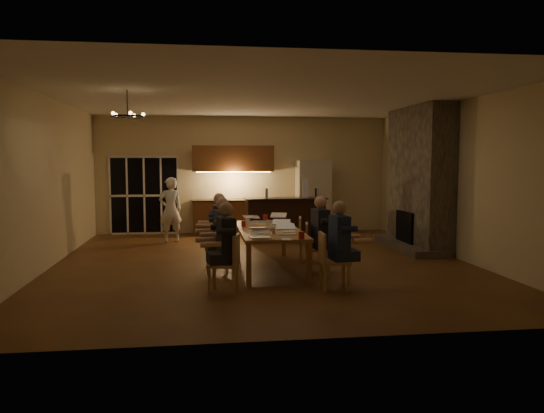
{
  "coord_description": "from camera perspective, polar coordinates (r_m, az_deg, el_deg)",
  "views": [
    {
      "loc": [
        -1.19,
        -10.18,
        2.01
      ],
      "look_at": [
        0.23,
        0.3,
        1.08
      ],
      "focal_mm": 35.0,
      "sensor_mm": 36.0,
      "label": 1
    }
  ],
  "objects": [
    {
      "name": "mug_back",
      "position": [
        10.46,
        -2.64,
        -1.62
      ],
      "size": [
        0.08,
        0.08,
        0.1
      ],
      "primitive_type": "cylinder",
      "color": "white",
      "rests_on": "dining_table"
    },
    {
      "name": "plate_near",
      "position": [
        9.28,
        1.83,
        -2.72
      ],
      "size": [
        0.24,
        0.24,
        0.02
      ],
      "primitive_type": "cylinder",
      "color": "white",
      "rests_on": "dining_table"
    },
    {
      "name": "bar_blender",
      "position": [
        13.17,
        3.61,
        1.95
      ],
      "size": [
        0.17,
        0.17,
        0.45
      ],
      "primitive_type": "cube",
      "rotation": [
        0.0,
        0.0,
        -0.17
      ],
      "color": "silver",
      "rests_on": "bar_island"
    },
    {
      "name": "french_doors",
      "position": [
        14.76,
        -13.57,
        1.15
      ],
      "size": [
        1.86,
        0.08,
        2.1
      ],
      "primitive_type": "cube",
      "color": "black",
      "rests_on": "ground"
    },
    {
      "name": "standing_person",
      "position": [
        13.22,
        -10.86,
        -0.33
      ],
      "size": [
        0.68,
        0.58,
        1.59
      ],
      "primitive_type": "imported",
      "rotation": [
        0.0,
        0.0,
        3.54
      ],
      "color": "white",
      "rests_on": "ground"
    },
    {
      "name": "person_right_mid",
      "position": [
        9.39,
        5.21,
        -3.08
      ],
      "size": [
        0.66,
        0.66,
        1.38
      ],
      "primitive_type": null,
      "rotation": [
        0.0,
        0.0,
        1.68
      ],
      "color": "#272932",
      "rests_on": "ground"
    },
    {
      "name": "person_left_far",
      "position": [
        10.27,
        -5.67,
        -2.38
      ],
      "size": [
        0.64,
        0.64,
        1.38
      ],
      "primitive_type": null,
      "rotation": [
        0.0,
        0.0,
        -1.65
      ],
      "color": "navy",
      "rests_on": "ground"
    },
    {
      "name": "mug_mid",
      "position": [
        10.26,
        -0.48,
        -1.75
      ],
      "size": [
        0.07,
        0.07,
        0.1
      ],
      "primitive_type": "cylinder",
      "color": "white",
      "rests_on": "dining_table"
    },
    {
      "name": "laptop_d",
      "position": [
        9.65,
        0.96,
        -1.8
      ],
      "size": [
        0.38,
        0.35,
        0.23
      ],
      "primitive_type": null,
      "rotation": [
        0.0,
        0.0,
        -0.24
      ],
      "color": "silver",
      "rests_on": "dining_table"
    },
    {
      "name": "bar_bottle",
      "position": [
        13.03,
        -0.59,
        1.45
      ],
      "size": [
        0.07,
        0.07,
        0.24
      ],
      "primitive_type": "cylinder",
      "color": "#99999E",
      "rests_on": "bar_island"
    },
    {
      "name": "kitchenette",
      "position": [
        14.44,
        -4.17,
        1.79
      ],
      "size": [
        2.24,
        0.68,
        2.4
      ],
      "primitive_type": null,
      "color": "brown",
      "rests_on": "ground"
    },
    {
      "name": "redcup_far",
      "position": [
        11.07,
        -0.71,
        -1.2
      ],
      "size": [
        0.1,
        0.1,
        0.12
      ],
      "primitive_type": "cylinder",
      "color": "#B71D0C",
      "rests_on": "dining_table"
    },
    {
      "name": "laptop_f",
      "position": [
        10.88,
        0.64,
        -1.03
      ],
      "size": [
        0.39,
        0.36,
        0.23
      ],
      "primitive_type": null,
      "rotation": [
        0.0,
        0.0,
        -0.29
      ],
      "color": "silver",
      "rests_on": "dining_table"
    },
    {
      "name": "person_left_mid",
      "position": [
        9.14,
        -5.33,
        -3.3
      ],
      "size": [
        0.68,
        0.68,
        1.38
      ],
      "primitive_type": null,
      "rotation": [
        0.0,
        0.0,
        -1.42
      ],
      "color": "#393D44",
      "rests_on": "ground"
    },
    {
      "name": "chair_right_near",
      "position": [
        8.32,
        6.77,
        -5.85
      ],
      "size": [
        0.46,
        0.46,
        0.89
      ],
      "primitive_type": null,
      "rotation": [
        0.0,
        0.0,
        1.54
      ],
      "color": "tan",
      "rests_on": "ground"
    },
    {
      "name": "fireplace",
      "position": [
        12.4,
        15.54,
        2.94
      ],
      "size": [
        0.58,
        2.5,
        3.2
      ],
      "primitive_type": "cube",
      "color": "#6A6153",
      "rests_on": "ground"
    },
    {
      "name": "laptop_a",
      "position": [
        8.58,
        -1.3,
        -2.65
      ],
      "size": [
        0.34,
        0.3,
        0.23
      ],
      "primitive_type": null,
      "rotation": [
        0.0,
        0.0,
        3.22
      ],
      "color": "silver",
      "rests_on": "dining_table"
    },
    {
      "name": "back_wall",
      "position": [
        14.76,
        -3.09,
        3.42
      ],
      "size": [
        8.0,
        0.04,
        3.2
      ],
      "primitive_type": "cube",
      "color": "beige",
      "rests_on": "ground"
    },
    {
      "name": "mug_front",
      "position": [
        9.23,
        -0.53,
        -2.51
      ],
      "size": [
        0.08,
        0.08,
        0.1
      ],
      "primitive_type": "cylinder",
      "color": "white",
      "rests_on": "dining_table"
    },
    {
      "name": "chandelier",
      "position": [
        9.49,
        -15.28,
        9.32
      ],
      "size": [
        0.56,
        0.56,
        0.03
      ],
      "primitive_type": "torus",
      "color": "black",
      "rests_on": "ceiling"
    },
    {
      "name": "chair_right_far",
      "position": [
        10.46,
        4.12,
        -3.6
      ],
      "size": [
        0.52,
        0.52,
        0.89
      ],
      "primitive_type": null,
      "rotation": [
        0.0,
        0.0,
        1.36
      ],
      "color": "tan",
      "rests_on": "ground"
    },
    {
      "name": "plate_far",
      "position": [
        10.53,
        1.43,
        -1.8
      ],
      "size": [
        0.27,
        0.27,
        0.02
      ],
      "primitive_type": "cylinder",
      "color": "white",
      "rests_on": "dining_table"
    },
    {
      "name": "chair_right_mid",
      "position": [
        9.5,
        4.95,
        -4.47
      ],
      "size": [
        0.52,
        0.52,
        0.89
      ],
      "primitive_type": null,
      "rotation": [
        0.0,
        0.0,
        1.38
      ],
      "color": "tan",
      "rests_on": "ground"
    },
    {
      "name": "can_silver",
      "position": [
        9.08,
        0.14,
        -2.57
      ],
      "size": [
        0.06,
        0.06,
        0.12
      ],
      "primitive_type": "cylinder",
      "color": "#B2B2B7",
      "rests_on": "dining_table"
    },
    {
      "name": "laptop_e",
      "position": [
        10.78,
        -2.12,
        -1.09
      ],
      "size": [
        0.4,
        0.37,
        0.23
      ],
      "primitive_type": null,
      "rotation": [
        0.0,
        0.0,
        2.8
      ],
      "color": "silver",
      "rests_on": "dining_table"
    },
    {
      "name": "floor",
      "position": [
        10.45,
        -1.03,
        -6.07
      ],
      "size": [
        9.0,
        9.0,
        0.0
      ],
      "primitive_type": "plane",
      "color": "brown",
      "rests_on": "ground"
    },
    {
      "name": "chair_left_far",
      "position": [
        10.25,
        -5.37,
        -3.78
      ],
      "size": [
        0.56,
        0.56,
        0.89
      ],
      "primitive_type": null,
      "rotation": [
        0.0,
        0.0,
        -1.24
      ],
      "color": "tan",
      "rests_on": "ground"
    },
    {
      "name": "chair_left_near",
      "position": [
        8.1,
        -5.25,
        -6.13
      ],
      "size": [
        0.53,
        0.53,
        0.89
      ],
      "primitive_type": null,
      "rotation": [
        0.0,
        0.0,
        -1.81
      ],
      "color": "tan",
      "rests_on": "ground"
    },
    {
      "name": "person_right_near",
      "position": [
        8.33,
        7.26,
        -4.12
      ],
      "size": [
        0.65,
        0.65,
        1.38
      ],
      "primitive_type": null,
      "rotation": [
        0.0,
        0.0,
        1.66
      ],
      "color": "navy",
      "rests_on": "ground"
    },
    {
      "name": "can_cola",
      "position": [
        11.03,
        -2.18,
        -1.22
      ],
      "size": [
        0.07,
        0.07,
        0.12
      ],
      "primitive_type": "cylinder",
      "color": "#3F0F0C",
      "rests_on": "dining_table"
    },
    {
      "name": "ceiling",
      "position": [
        10.33,
        -1.06,
        11.75
      ],
      "size": [
        8.0,
        9.0,
        0.04
      ],
      "primitive_type": "cube",
      "color": "white",
      "rests_on": "back_wall"
    },
    {
      "name": "chair_left_mid",
      "position": [
        9.29,
        -5.55,
        -4.7
      ],
      "size": [
        0.54,
        0.54,
        0.89
      ],
      "primitive_type": null,
      "rotation": [
        0.0,
        0.0,
        -1.29
      ],
      "color": "tan",
      "rests_on": "ground"
    },
    {
      "name": "laptop_c",
      "position": [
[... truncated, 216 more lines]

